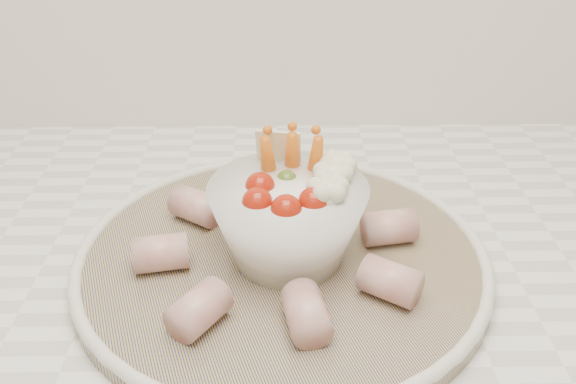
{
  "coord_description": "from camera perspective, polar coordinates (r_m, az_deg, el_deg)",
  "views": [
    {
      "loc": [
        0.12,
        0.93,
        1.3
      ],
      "look_at": [
        0.12,
        1.42,
        1.01
      ],
      "focal_mm": 40.0,
      "sensor_mm": 36.0,
      "label": 1
    }
  ],
  "objects": [
    {
      "name": "serving_platter",
      "position": [
        0.61,
        -0.54,
        -5.83
      ],
      "size": [
        0.5,
        0.5,
        0.02
      ],
      "color": "navy",
      "rests_on": "kitchen_counter"
    },
    {
      "name": "cured_meat_rolls",
      "position": [
        0.6,
        -0.64,
        -4.21
      ],
      "size": [
        0.27,
        0.28,
        0.03
      ],
      "color": "#B15151",
      "rests_on": "serving_platter"
    },
    {
      "name": "veggie_bowl",
      "position": [
        0.58,
        0.15,
        -2.31
      ],
      "size": [
        0.15,
        0.15,
        0.11
      ],
      "color": "white",
      "rests_on": "serving_platter"
    }
  ]
}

